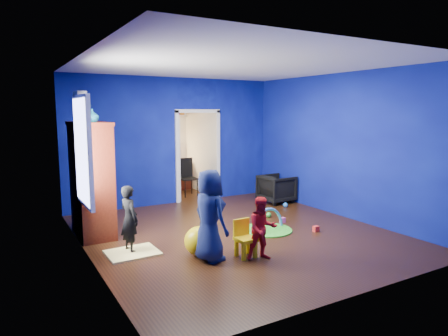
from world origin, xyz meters
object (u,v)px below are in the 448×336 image
vase (92,116)px  child_black (129,219)px  child_navy (210,215)px  play_mat (267,230)px  kid_chair (246,240)px  tv_armoire (91,179)px  toddler_red (262,228)px  hopper_ball (199,241)px  study_desk (174,176)px  armchair (277,189)px  folding_chair (188,178)px  crt_tv (94,177)px

vase → child_black: bearing=-70.8°
child_navy → play_mat: bearing=-72.9°
kid_chair → play_mat: kid_chair is taller
tv_armoire → toddler_red: bearing=-52.2°
tv_armoire → play_mat: 3.22m
toddler_red → hopper_ball: (-0.72, 0.60, -0.24)m
hopper_ball → study_desk: (1.65, 4.91, 0.16)m
armchair → hopper_ball: bearing=122.8°
child_black → play_mat: 2.53m
armchair → child_black: bearing=109.0°
hopper_ball → study_desk: bearing=71.4°
toddler_red → tv_armoire: bearing=143.8°
kid_chair → folding_chair: 4.49m
study_desk → child_black: bearing=-120.4°
toddler_red → folding_chair: (0.93, 4.55, -0.00)m
armchair → play_mat: armchair is taller
vase → hopper_ball: (1.15, -1.52, -1.85)m
play_mat → folding_chair: bearing=89.5°
crt_tv → folding_chair: 3.53m
toddler_red → vase: (-1.87, 2.12, 1.61)m
vase → kid_chair: vase is taller
kid_chair → child_black: bearing=141.1°
child_navy → crt_tv: bearing=20.7°
child_navy → study_desk: (1.60, 5.16, -0.29)m
child_navy → tv_armoire: tv_armoire is taller
toddler_red → study_desk: toddler_red is taller
child_black → toddler_red: (1.57, -1.25, -0.06)m
child_navy → hopper_ball: bearing=2.7°
child_navy → toddler_red: bearing=-126.1°
child_navy → folding_chair: (1.60, 4.20, -0.20)m
armchair → toddler_red: (-2.42, -2.84, 0.13)m
toddler_red → play_mat: toddler_red is taller
hopper_ball → folding_chair: 4.29m
armchair → kid_chair: 3.69m
kid_chair → tv_armoire: bearing=125.5°
armchair → study_desk: size_ratio=0.82×
child_navy → play_mat: 1.86m
tv_armoire → child_black: bearing=-75.5°
folding_chair → child_navy: bearing=-110.9°
tv_armoire → study_desk: bearing=47.8°
tv_armoire → kid_chair: tv_armoire is taller
child_black → hopper_ball: 1.11m
tv_armoire → play_mat: (2.77, -1.31, -0.97)m
child_black → toddler_red: 2.01m
armchair → study_desk: 3.06m
child_navy → play_mat: size_ratio=1.49×
child_navy → hopper_ball: child_navy is taller
toddler_red → vase: size_ratio=4.31×
child_black → study_desk: size_ratio=1.18×
kid_chair → armchair: bearing=43.4°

